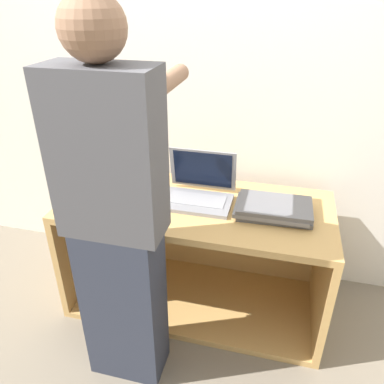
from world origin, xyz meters
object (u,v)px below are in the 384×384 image
laptop_stack_right (273,208)px  person (116,222)px  laptop_stack_left (126,190)px  laptop_open (199,191)px

laptop_stack_right → person: size_ratio=0.23×
laptop_stack_left → person: 0.54m
laptop_open → laptop_stack_left: (-0.39, -0.05, -0.02)m
laptop_open → laptop_stack_right: size_ratio=0.95×
laptop_open → person: 0.59m
laptop_open → person: bearing=-111.5°
laptop_stack_left → person: bearing=-70.3°
person → laptop_open: bearing=68.5°
laptop_open → person: person is taller
laptop_open → laptop_stack_right: laptop_open is taller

